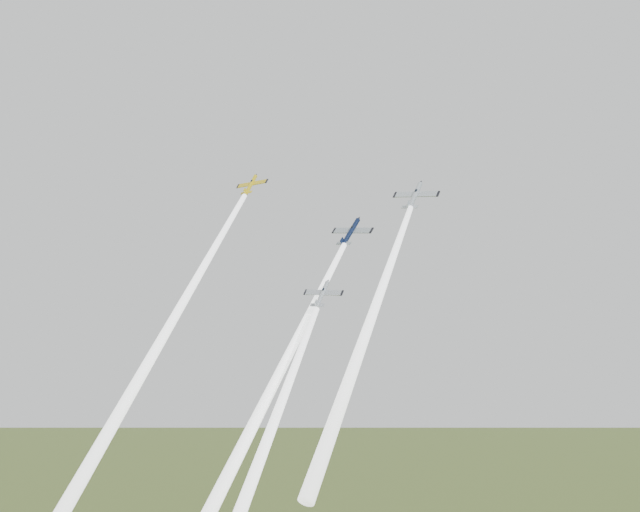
{
  "coord_description": "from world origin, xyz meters",
  "views": [
    {
      "loc": [
        36.81,
        -134.05,
        73.27
      ],
      "look_at": [
        0.0,
        -6.0,
        92.0
      ],
      "focal_mm": 45.0,
      "sensor_mm": 36.0,
      "label": 1
    }
  ],
  "objects_px": {
    "plane_silver_right": "(415,196)",
    "plane_navy": "(351,232)",
    "plane_yellow": "(251,185)",
    "plane_silver_low": "(322,294)"
  },
  "relations": [
    {
      "from": "plane_navy",
      "to": "plane_silver_right",
      "type": "bearing_deg",
      "value": 31.8
    },
    {
      "from": "plane_yellow",
      "to": "plane_navy",
      "type": "bearing_deg",
      "value": 2.15
    },
    {
      "from": "plane_navy",
      "to": "plane_silver_right",
      "type": "relative_size",
      "value": 0.96
    },
    {
      "from": "plane_yellow",
      "to": "plane_silver_low",
      "type": "xyz_separation_m",
      "value": [
        18.25,
        -15.27,
        -22.45
      ]
    },
    {
      "from": "plane_navy",
      "to": "plane_silver_right",
      "type": "xyz_separation_m",
      "value": [
        10.98,
        2.49,
        6.33
      ]
    },
    {
      "from": "plane_yellow",
      "to": "plane_silver_right",
      "type": "relative_size",
      "value": 0.8
    },
    {
      "from": "plane_yellow",
      "to": "plane_navy",
      "type": "xyz_separation_m",
      "value": [
        20.17,
        -3.8,
        -10.6
      ]
    },
    {
      "from": "plane_silver_right",
      "to": "plane_navy",
      "type": "bearing_deg",
      "value": -154.47
    },
    {
      "from": "plane_silver_low",
      "to": "plane_silver_right",
      "type": "bearing_deg",
      "value": 56.64
    },
    {
      "from": "plane_navy",
      "to": "plane_silver_low",
      "type": "xyz_separation_m",
      "value": [
        -1.92,
        -11.46,
        -11.84
      ]
    }
  ]
}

